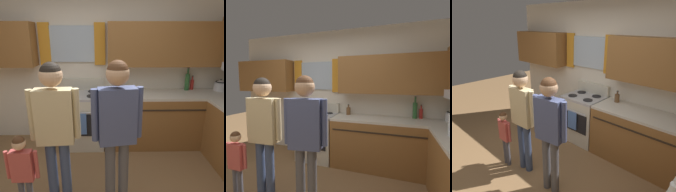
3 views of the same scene
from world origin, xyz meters
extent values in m
cube|color=silver|center=(0.00, 1.90, 1.30)|extent=(4.60, 0.10, 2.60)
cube|color=silver|center=(-0.41, 1.83, 1.68)|extent=(0.73, 0.03, 0.58)
cube|color=orange|center=(-0.86, 1.82, 1.68)|extent=(0.18, 0.04, 0.68)
cube|color=orange|center=(0.05, 1.82, 1.68)|extent=(0.18, 0.04, 0.68)
cube|color=brown|center=(1.24, 1.69, 1.68)|extent=(2.12, 0.32, 0.69)
cube|color=brown|center=(1.21, 1.54, 0.43)|extent=(2.18, 0.62, 0.86)
cube|color=beige|center=(1.21, 1.54, 0.88)|extent=(2.18, 0.62, 0.04)
cube|color=#2D2319|center=(1.21, 1.23, 0.72)|extent=(2.06, 0.01, 0.02)
cube|color=beige|center=(-0.25, 1.54, 0.43)|extent=(0.71, 0.62, 0.86)
cube|color=black|center=(-0.25, 1.23, 0.48)|extent=(0.59, 0.01, 0.36)
cylinder|color=#ADADB2|center=(-0.25, 1.20, 0.70)|extent=(0.59, 0.02, 0.02)
cube|color=#ADADB2|center=(-0.25, 1.54, 0.88)|extent=(0.71, 0.62, 0.04)
cube|color=beige|center=(-0.25, 1.81, 1.00)|extent=(0.71, 0.08, 0.20)
cylinder|color=black|center=(-0.43, 1.40, 0.91)|extent=(0.17, 0.17, 0.01)
cylinder|color=black|center=(-0.08, 1.40, 0.91)|extent=(0.17, 0.17, 0.01)
cylinder|color=black|center=(-0.43, 1.68, 0.91)|extent=(0.17, 0.17, 0.01)
cylinder|color=black|center=(-0.08, 1.68, 0.91)|extent=(0.17, 0.17, 0.01)
cube|color=#4C72B7|center=(-0.25, 1.19, 0.52)|extent=(0.20, 0.02, 0.34)
cylinder|color=red|center=(1.65, 1.78, 0.99)|extent=(0.06, 0.06, 0.17)
cylinder|color=red|center=(1.65, 1.78, 1.10)|extent=(0.02, 0.02, 0.06)
cylinder|color=#3F382D|center=(1.65, 1.78, 1.14)|extent=(0.03, 0.03, 0.02)
cylinder|color=#2D6633|center=(1.55, 1.75, 1.04)|extent=(0.08, 0.08, 0.28)
cylinder|color=#2D6633|center=(1.55, 1.75, 1.23)|extent=(0.03, 0.03, 0.10)
cylinder|color=#3F382D|center=(1.55, 1.75, 1.29)|extent=(0.03, 0.03, 0.02)
cylinder|color=brown|center=(0.34, 1.69, 0.97)|extent=(0.08, 0.08, 0.14)
cylinder|color=brown|center=(0.34, 1.69, 1.06)|extent=(0.03, 0.03, 0.05)
cylinder|color=#3F382D|center=(0.34, 1.69, 1.10)|extent=(0.04, 0.04, 0.02)
cylinder|color=silver|center=(2.10, 1.69, 0.97)|extent=(0.20, 0.20, 0.14)
cone|color=silver|center=(2.10, 1.69, 1.06)|extent=(0.18, 0.18, 0.05)
sphere|color=black|center=(2.10, 1.69, 1.09)|extent=(0.02, 0.02, 0.02)
torus|color=black|center=(2.10, 1.69, 1.05)|extent=(0.17, 0.17, 0.02)
cylinder|color=#38476B|center=(-0.28, 0.19, 0.39)|extent=(0.11, 0.11, 0.79)
cylinder|color=#38476B|center=(-0.42, 0.18, 0.39)|extent=(0.11, 0.11, 0.79)
cube|color=#D1BC8C|center=(-0.35, 0.19, 1.07)|extent=(0.37, 0.18, 0.56)
cylinder|color=#D1BC8C|center=(-0.13, 0.20, 1.09)|extent=(0.07, 0.07, 0.51)
cylinder|color=#D1BC8C|center=(-0.56, 0.17, 1.09)|extent=(0.07, 0.07, 0.51)
sphere|color=#DBAD84|center=(-0.35, 0.19, 1.48)|extent=(0.22, 0.22, 0.22)
sphere|color=black|center=(-0.35, 0.19, 1.50)|extent=(0.20, 0.20, 0.20)
cylinder|color=#4C4C51|center=(0.33, 0.17, 0.40)|extent=(0.11, 0.11, 0.80)
cylinder|color=#4C4C51|center=(0.19, 0.15, 0.40)|extent=(0.11, 0.11, 0.80)
cube|color=#47517A|center=(0.26, 0.16, 1.08)|extent=(0.39, 0.21, 0.57)
cylinder|color=#47517A|center=(0.48, 0.19, 1.10)|extent=(0.07, 0.07, 0.52)
cylinder|color=#47517A|center=(0.05, 0.12, 1.10)|extent=(0.07, 0.07, 0.52)
sphere|color=tan|center=(0.26, 0.16, 1.49)|extent=(0.22, 0.22, 0.22)
sphere|color=#4C2D19|center=(0.26, 0.16, 1.52)|extent=(0.20, 0.20, 0.20)
cube|color=#BF4C47|center=(-0.66, 0.04, 0.62)|extent=(0.21, 0.09, 0.32)
cylinder|color=#BF4C47|center=(-0.52, 0.04, 0.63)|extent=(0.04, 0.04, 0.30)
cylinder|color=#BF4C47|center=(-0.80, 0.04, 0.63)|extent=(0.04, 0.04, 0.30)
sphere|color=#DBAD84|center=(-0.66, 0.04, 0.86)|extent=(0.13, 0.13, 0.13)
sphere|color=#4C2D19|center=(-0.66, 0.04, 0.88)|extent=(0.12, 0.12, 0.12)
camera|label=1|loc=(0.18, -1.66, 1.85)|focal=32.70mm
camera|label=2|loc=(1.21, -1.45, 1.55)|focal=26.73mm
camera|label=3|loc=(1.98, -1.41, 2.22)|focal=33.18mm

